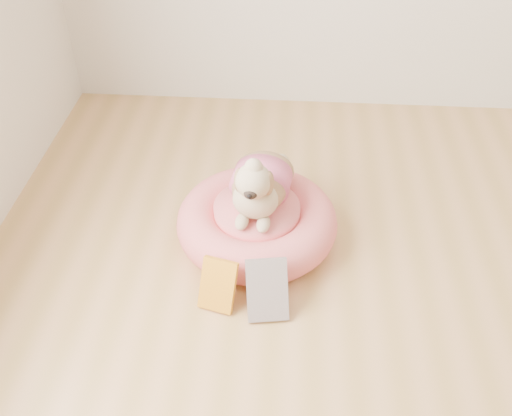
# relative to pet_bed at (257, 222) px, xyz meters

# --- Properties ---
(pet_bed) EXTENTS (0.64, 0.64, 0.17)m
(pet_bed) POSITION_rel_pet_bed_xyz_m (0.00, 0.00, 0.00)
(pet_bed) COLOR #E06257
(pet_bed) RESTS_ON floor
(dog) EXTENTS (0.32, 0.44, 0.30)m
(dog) POSITION_rel_pet_bed_xyz_m (0.01, 0.01, 0.24)
(dog) COLOR brown
(dog) RESTS_ON pet_bed
(book_yellow) EXTENTS (0.15, 0.14, 0.18)m
(book_yellow) POSITION_rel_pet_bed_xyz_m (-0.11, -0.36, 0.01)
(book_yellow) COLOR yellow
(book_yellow) RESTS_ON floor
(book_white) EXTENTS (0.16, 0.16, 0.20)m
(book_white) POSITION_rel_pet_bed_xyz_m (0.06, -0.37, 0.02)
(book_white) COLOR white
(book_white) RESTS_ON floor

